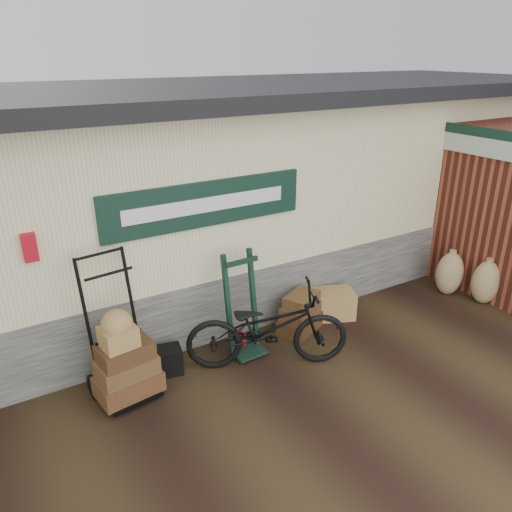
{
  "coord_description": "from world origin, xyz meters",
  "views": [
    {
      "loc": [
        -2.76,
        -4.27,
        3.67
      ],
      "look_at": [
        0.36,
        0.9,
        1.16
      ],
      "focal_mm": 35.0,
      "sensor_mm": 36.0,
      "label": 1
    }
  ],
  "objects_px": {
    "suitcase_stack": "(300,312)",
    "bicycle": "(267,324)",
    "green_barrow": "(243,305)",
    "porter_trolley": "(115,326)",
    "wicker_hamper": "(332,304)",
    "black_trunk": "(168,360)"
  },
  "relations": [
    {
      "from": "suitcase_stack",
      "to": "black_trunk",
      "type": "height_order",
      "value": "suitcase_stack"
    },
    {
      "from": "green_barrow",
      "to": "wicker_hamper",
      "type": "height_order",
      "value": "green_barrow"
    },
    {
      "from": "suitcase_stack",
      "to": "bicycle",
      "type": "xyz_separation_m",
      "value": [
        -0.83,
        -0.46,
        0.3
      ]
    },
    {
      "from": "green_barrow",
      "to": "bicycle",
      "type": "relative_size",
      "value": 0.68
    },
    {
      "from": "suitcase_stack",
      "to": "porter_trolley",
      "type": "bearing_deg",
      "value": -179.46
    },
    {
      "from": "black_trunk",
      "to": "bicycle",
      "type": "bearing_deg",
      "value": -23.23
    },
    {
      "from": "green_barrow",
      "to": "black_trunk",
      "type": "bearing_deg",
      "value": 174.2
    },
    {
      "from": "suitcase_stack",
      "to": "wicker_hamper",
      "type": "xyz_separation_m",
      "value": [
        0.63,
        0.08,
        -0.08
      ]
    },
    {
      "from": "porter_trolley",
      "to": "suitcase_stack",
      "type": "relative_size",
      "value": 2.67
    },
    {
      "from": "green_barrow",
      "to": "suitcase_stack",
      "type": "relative_size",
      "value": 2.13
    },
    {
      "from": "porter_trolley",
      "to": "suitcase_stack",
      "type": "xyz_separation_m",
      "value": [
        2.54,
        0.02,
        -0.57
      ]
    },
    {
      "from": "suitcase_stack",
      "to": "green_barrow",
      "type": "bearing_deg",
      "value": -177.86
    },
    {
      "from": "suitcase_stack",
      "to": "bicycle",
      "type": "height_order",
      "value": "bicycle"
    },
    {
      "from": "suitcase_stack",
      "to": "bicycle",
      "type": "bearing_deg",
      "value": -151.13
    },
    {
      "from": "porter_trolley",
      "to": "black_trunk",
      "type": "relative_size",
      "value": 5.16
    },
    {
      "from": "suitcase_stack",
      "to": "bicycle",
      "type": "distance_m",
      "value": 0.99
    },
    {
      "from": "wicker_hamper",
      "to": "bicycle",
      "type": "bearing_deg",
      "value": -159.77
    },
    {
      "from": "black_trunk",
      "to": "porter_trolley",
      "type": "bearing_deg",
      "value": -175.27
    },
    {
      "from": "porter_trolley",
      "to": "bicycle",
      "type": "height_order",
      "value": "porter_trolley"
    },
    {
      "from": "wicker_hamper",
      "to": "black_trunk",
      "type": "distance_m",
      "value": 2.59
    },
    {
      "from": "bicycle",
      "to": "wicker_hamper",
      "type": "bearing_deg",
      "value": -44.83
    },
    {
      "from": "wicker_hamper",
      "to": "green_barrow",
      "type": "bearing_deg",
      "value": -175.74
    }
  ]
}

